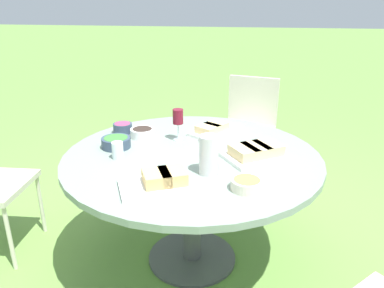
{
  "coord_description": "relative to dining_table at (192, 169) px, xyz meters",
  "views": [
    {
      "loc": [
        -0.31,
        1.9,
        1.52
      ],
      "look_at": [
        0.0,
        0.0,
        0.77
      ],
      "focal_mm": 35.0,
      "sensor_mm": 36.0,
      "label": 1
    }
  ],
  "objects": [
    {
      "name": "bowl_fries",
      "position": [
        -0.31,
        0.37,
        0.12
      ],
      "size": [
        0.15,
        0.15,
        0.05
      ],
      "color": "beige",
      "rests_on": "dining_table"
    },
    {
      "name": "handbag",
      "position": [
        0.4,
        -1.32,
        -0.49
      ],
      "size": [
        0.3,
        0.14,
        0.37
      ],
      "color": "#232328",
      "rests_on": "ground_plane"
    },
    {
      "name": "wine_glass",
      "position": [
        0.12,
        -0.21,
        0.23
      ],
      "size": [
        0.06,
        0.06,
        0.19
      ],
      "color": "silver",
      "rests_on": "dining_table"
    },
    {
      "name": "platter_sandwich_side",
      "position": [
        0.08,
        0.41,
        0.12
      ],
      "size": [
        0.39,
        0.33,
        0.08
      ],
      "color": "white",
      "rests_on": "dining_table"
    },
    {
      "name": "bowl_dip_red",
      "position": [
        0.5,
        -0.28,
        0.13
      ],
      "size": [
        0.12,
        0.12,
        0.06
      ],
      "color": "#334256",
      "rests_on": "dining_table"
    },
    {
      "name": "ground_plane",
      "position": [
        0.0,
        0.0,
        -0.62
      ],
      "size": [
        40.0,
        40.0,
        0.0
      ],
      "primitive_type": "plane",
      "color": "#668E42"
    },
    {
      "name": "bowl_salad",
      "position": [
        0.45,
        -0.03,
        0.13
      ],
      "size": [
        0.17,
        0.17,
        0.06
      ],
      "color": "#334256",
      "rests_on": "dining_table"
    },
    {
      "name": "chair_near_left",
      "position": [
        -0.3,
        -1.25,
        -0.09
      ],
      "size": [
        0.53,
        0.51,
        0.89
      ],
      "color": "beige",
      "rests_on": "ground_plane"
    },
    {
      "name": "platter_charcuterie",
      "position": [
        -0.35,
        -0.0,
        0.13
      ],
      "size": [
        0.41,
        0.39,
        0.07
      ],
      "color": "white",
      "rests_on": "dining_table"
    },
    {
      "name": "platter_bread_main",
      "position": [
        -0.09,
        -0.37,
        0.12
      ],
      "size": [
        0.35,
        0.41,
        0.07
      ],
      "color": "white",
      "rests_on": "dining_table"
    },
    {
      "name": "cup_water_near",
      "position": [
        0.39,
        0.12,
        0.14
      ],
      "size": [
        0.06,
        0.06,
        0.09
      ],
      "color": "silver",
      "rests_on": "dining_table"
    },
    {
      "name": "dining_table",
      "position": [
        0.0,
        0.0,
        0.0
      ],
      "size": [
        1.43,
        1.43,
        0.71
      ],
      "color": "#4C4C51",
      "rests_on": "ground_plane"
    },
    {
      "name": "water_pitcher",
      "position": [
        -0.12,
        0.23,
        0.19
      ],
      "size": [
        0.1,
        0.1,
        0.2
      ],
      "color": "silver",
      "rests_on": "dining_table"
    },
    {
      "name": "bowl_olives",
      "position": [
        0.35,
        -0.22,
        0.12
      ],
      "size": [
        0.15,
        0.15,
        0.06
      ],
      "color": "white",
      "rests_on": "dining_table"
    }
  ]
}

